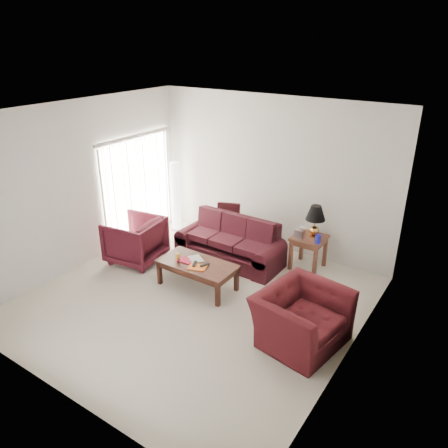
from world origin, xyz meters
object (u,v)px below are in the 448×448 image
at_px(end_table, 308,252).
at_px(armchair_right, 301,318).
at_px(coffee_table, 197,275).
at_px(armchair_left, 135,240).
at_px(sofa, 229,241).
at_px(floor_lamp, 176,196).

distance_m(end_table, armchair_right, 2.17).
distance_m(end_table, coffee_table, 2.11).
bearing_deg(armchair_left, sofa, 114.95).
distance_m(armchair_left, coffee_table, 1.56).
height_order(sofa, end_table, sofa).
bearing_deg(armchair_left, floor_lamp, -177.67).
bearing_deg(coffee_table, floor_lamp, 159.08).
relative_size(armchair_left, armchair_right, 0.79).
height_order(armchair_left, coffee_table, armchair_left).
height_order(end_table, armchair_right, armchair_right).
xyz_separation_m(armchair_right, coffee_table, (-2.06, 0.34, -0.15)).
bearing_deg(armchair_right, armchair_left, 92.54).
height_order(sofa, floor_lamp, floor_lamp).
xyz_separation_m(sofa, armchair_left, (-1.48, -0.97, 0.02)).
relative_size(sofa, end_table, 3.22).
bearing_deg(end_table, floor_lamp, -179.93).
height_order(end_table, floor_lamp, floor_lamp).
distance_m(floor_lamp, armchair_right, 4.41).
height_order(sofa, armchair_left, armchair_left).
xyz_separation_m(floor_lamp, armchair_right, (3.90, -2.01, -0.39)).
height_order(sofa, armchair_right, sofa).
distance_m(sofa, armchair_left, 1.77).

